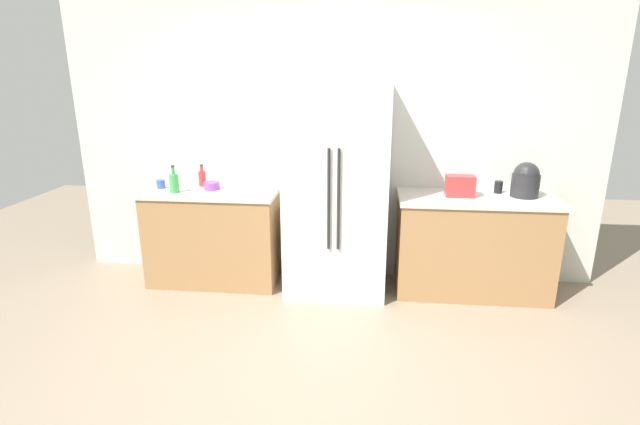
{
  "coord_description": "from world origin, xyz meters",
  "views": [
    {
      "loc": [
        0.36,
        -2.67,
        1.96
      ],
      "look_at": [
        0.03,
        0.43,
        1.02
      ],
      "focal_mm": 26.76,
      "sensor_mm": 36.0,
      "label": 1
    }
  ],
  "objects_px": {
    "bowl_a": "(212,186)",
    "bottle_a": "(174,183)",
    "bottle_b": "(202,178)",
    "rice_cooker": "(526,180)",
    "cup_b": "(161,184)",
    "refrigerator": "(337,190)",
    "toaster": "(460,186)",
    "cup_a": "(498,187)"
  },
  "relations": [
    {
      "from": "bowl_a",
      "to": "bottle_a",
      "type": "bearing_deg",
      "value": -153.0
    },
    {
      "from": "bottle_b",
      "to": "bowl_a",
      "type": "relative_size",
      "value": 1.41
    },
    {
      "from": "rice_cooker",
      "to": "bottle_a",
      "type": "bearing_deg",
      "value": -176.55
    },
    {
      "from": "bottle_b",
      "to": "cup_b",
      "type": "height_order",
      "value": "bottle_b"
    },
    {
      "from": "refrigerator",
      "to": "bottle_b",
      "type": "xyz_separation_m",
      "value": [
        -1.28,
        0.19,
        0.04
      ]
    },
    {
      "from": "toaster",
      "to": "cup_b",
      "type": "relative_size",
      "value": 3.06
    },
    {
      "from": "toaster",
      "to": "rice_cooker",
      "type": "height_order",
      "value": "rice_cooker"
    },
    {
      "from": "refrigerator",
      "to": "bowl_a",
      "type": "relative_size",
      "value": 12.95
    },
    {
      "from": "bowl_a",
      "to": "toaster",
      "type": "bearing_deg",
      "value": -0.34
    },
    {
      "from": "cup_a",
      "to": "cup_b",
      "type": "distance_m",
      "value": 3.06
    },
    {
      "from": "bottle_b",
      "to": "bowl_a",
      "type": "distance_m",
      "value": 0.19
    },
    {
      "from": "toaster",
      "to": "refrigerator",
      "type": "bearing_deg",
      "value": -177.28
    },
    {
      "from": "toaster",
      "to": "rice_cooker",
      "type": "xyz_separation_m",
      "value": [
        0.55,
        0.05,
        0.05
      ]
    },
    {
      "from": "refrigerator",
      "to": "toaster",
      "type": "height_order",
      "value": "refrigerator"
    },
    {
      "from": "bottle_a",
      "to": "cup_a",
      "type": "bearing_deg",
      "value": 5.74
    },
    {
      "from": "toaster",
      "to": "bowl_a",
      "type": "height_order",
      "value": "toaster"
    },
    {
      "from": "bottle_b",
      "to": "bowl_a",
      "type": "bearing_deg",
      "value": -43.27
    },
    {
      "from": "cup_a",
      "to": "bowl_a",
      "type": "xyz_separation_m",
      "value": [
        -2.58,
        -0.14,
        -0.02
      ]
    },
    {
      "from": "cup_b",
      "to": "rice_cooker",
      "type": "bearing_deg",
      "value": 0.7
    },
    {
      "from": "bottle_a",
      "to": "bowl_a",
      "type": "xyz_separation_m",
      "value": [
        0.29,
        0.15,
        -0.06
      ]
    },
    {
      "from": "refrigerator",
      "to": "bottle_a",
      "type": "bearing_deg",
      "value": -176.6
    },
    {
      "from": "toaster",
      "to": "bottle_a",
      "type": "bearing_deg",
      "value": -176.89
    },
    {
      "from": "bottle_a",
      "to": "cup_b",
      "type": "height_order",
      "value": "bottle_a"
    },
    {
      "from": "refrigerator",
      "to": "bottle_a",
      "type": "relative_size",
      "value": 7.6
    },
    {
      "from": "rice_cooker",
      "to": "cup_a",
      "type": "bearing_deg",
      "value": 151.56
    },
    {
      "from": "cup_a",
      "to": "refrigerator",
      "type": "bearing_deg",
      "value": -171.9
    },
    {
      "from": "cup_a",
      "to": "cup_b",
      "type": "height_order",
      "value": "cup_a"
    },
    {
      "from": "bottle_b",
      "to": "cup_a",
      "type": "distance_m",
      "value": 2.71
    },
    {
      "from": "toaster",
      "to": "rice_cooker",
      "type": "relative_size",
      "value": 0.8
    },
    {
      "from": "bottle_b",
      "to": "bottle_a",
      "type": "bearing_deg",
      "value": -120.56
    },
    {
      "from": "bottle_a",
      "to": "bottle_b",
      "type": "relative_size",
      "value": 1.21
    },
    {
      "from": "bottle_b",
      "to": "cup_b",
      "type": "distance_m",
      "value": 0.38
    },
    {
      "from": "rice_cooker",
      "to": "cup_a",
      "type": "distance_m",
      "value": 0.24
    },
    {
      "from": "bowl_a",
      "to": "refrigerator",
      "type": "bearing_deg",
      "value": -3.17
    },
    {
      "from": "toaster",
      "to": "rice_cooker",
      "type": "bearing_deg",
      "value": 4.96
    },
    {
      "from": "bottle_a",
      "to": "cup_a",
      "type": "relative_size",
      "value": 2.31
    },
    {
      "from": "refrigerator",
      "to": "cup_a",
      "type": "height_order",
      "value": "refrigerator"
    },
    {
      "from": "refrigerator",
      "to": "bowl_a",
      "type": "xyz_separation_m",
      "value": [
        -1.15,
        0.06,
        -0.01
      ]
    },
    {
      "from": "rice_cooker",
      "to": "bottle_b",
      "type": "xyz_separation_m",
      "value": [
        -2.9,
        0.09,
        -0.07
      ]
    },
    {
      "from": "bottle_b",
      "to": "cup_b",
      "type": "relative_size",
      "value": 2.6
    },
    {
      "from": "rice_cooker",
      "to": "cup_a",
      "type": "height_order",
      "value": "rice_cooker"
    },
    {
      "from": "rice_cooker",
      "to": "bottle_a",
      "type": "distance_m",
      "value": 3.07
    }
  ]
}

